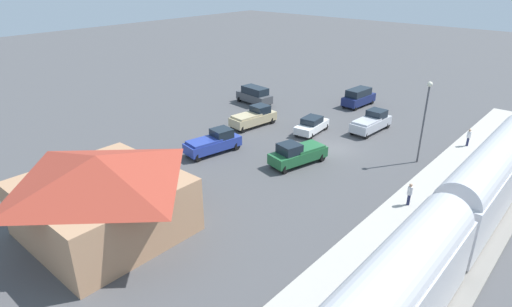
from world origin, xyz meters
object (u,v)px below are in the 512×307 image
object	(u,v)px
station_building	(102,194)
suv_charcoal	(254,95)
pedestrian_waiting_far	(469,136)
pickup_blue	(214,142)
suv_navy	(359,97)
sedan_white	(312,125)
pedestrian_on_platform	(410,193)
passenger_train	(448,227)
pickup_tan	(254,117)
light_pole_near_platform	(425,112)
pickup_silver	(372,122)
pickup_green	(297,153)

from	to	relation	value
station_building	suv_charcoal	bearing A→B (deg)	-67.64
pedestrian_waiting_far	pickup_blue	distance (m)	24.30
suv_navy	sedan_white	size ratio (longest dim) A/B	1.08
pedestrian_on_platform	suv_charcoal	size ratio (longest dim) A/B	0.34
station_building	passenger_train	bearing A→B (deg)	-149.52
station_building	pickup_blue	world-z (taller)	station_building
sedan_white	pickup_tan	size ratio (longest dim) A/B	0.83
pedestrian_on_platform	light_pole_near_platform	xyz separation A→B (m)	(2.62, -8.32, 3.39)
pedestrian_on_platform	sedan_white	bearing A→B (deg)	-30.26
pedestrian_on_platform	pickup_tan	distance (m)	20.78
station_building	pedestrian_on_platform	world-z (taller)	station_building
passenger_train	light_pole_near_platform	distance (m)	15.35
pickup_silver	light_pole_near_platform	xyz separation A→B (m)	(-6.83, 4.44, 3.64)
station_building	light_pole_near_platform	world-z (taller)	light_pole_near_platform
passenger_train	pickup_tan	world-z (taller)	passenger_train
pedestrian_on_platform	sedan_white	world-z (taller)	pedestrian_on_platform
suv_navy	pickup_tan	size ratio (longest dim) A/B	0.90
pedestrian_waiting_far	light_pole_near_platform	world-z (taller)	light_pole_near_platform
station_building	pickup_blue	distance (m)	14.46
sedan_white	light_pole_near_platform	size ratio (longest dim) A/B	0.63
station_building	pedestrian_on_platform	distance (m)	21.14
passenger_train	pedestrian_on_platform	xyz separation A→B (m)	(4.18, -5.32, -1.58)
passenger_train	pickup_blue	size ratio (longest dim) A/B	6.06
pickup_blue	pedestrian_waiting_far	bearing A→B (deg)	-136.88
station_building	sedan_white	xyz separation A→B (m)	(0.09, -24.03, -1.98)
pickup_blue	pickup_silver	distance (m)	17.20
pickup_blue	suv_navy	xyz separation A→B (m)	(-3.07, -22.09, 0.12)
passenger_train	suv_navy	xyz separation A→B (m)	(19.06, -25.23, -1.71)
pedestrian_waiting_far	sedan_white	xyz separation A→B (m)	(13.69, 6.31, -0.40)
pickup_blue	pickup_silver	size ratio (longest dim) A/B	1.03
passenger_train	pickup_silver	bearing A→B (deg)	-52.99
pickup_green	light_pole_near_platform	size ratio (longest dim) A/B	0.78
pedestrian_waiting_far	pickup_green	bearing A→B (deg)	52.84
station_building	pedestrian_waiting_far	bearing A→B (deg)	-114.14
light_pole_near_platform	pickup_blue	bearing A→B (deg)	34.41
suv_navy	pickup_green	distance (m)	19.56
suv_charcoal	pickup_green	xyz separation A→B (m)	(-14.79, 11.16, -0.12)
pedestrian_on_platform	suv_navy	world-z (taller)	suv_navy
pickup_green	station_building	bearing A→B (deg)	78.84
pickup_green	light_pole_near_platform	bearing A→B (deg)	-136.54
pedestrian_waiting_far	pickup_green	xyz separation A→B (m)	(10.29, 13.58, -0.25)
passenger_train	pedestrian_on_platform	world-z (taller)	passenger_train
suv_navy	pickup_silver	world-z (taller)	suv_navy
pickup_blue	pedestrian_on_platform	bearing A→B (deg)	-173.07
suv_charcoal	suv_navy	world-z (taller)	same
station_building	pickup_silver	world-z (taller)	station_building
pedestrian_on_platform	suv_charcoal	distance (m)	28.01
pedestrian_waiting_far	pickup_tan	size ratio (longest dim) A/B	0.31
station_building	pickup_tan	bearing A→B (deg)	-74.24
suv_navy	station_building	bearing A→B (deg)	91.70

